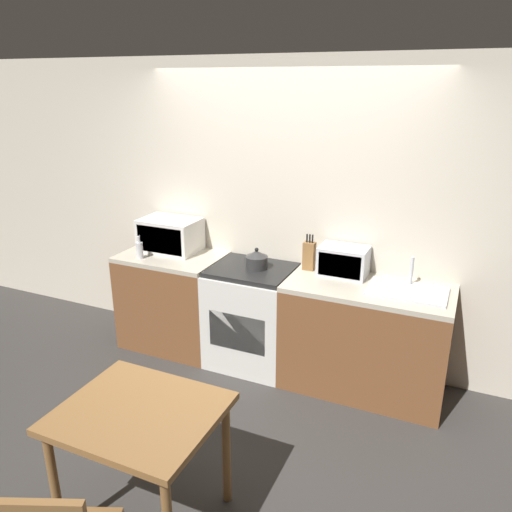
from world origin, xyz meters
The scene contains 12 objects.
ground_plane centered at (0.00, 0.00, 0.00)m, with size 16.00×16.00×0.00m, color #33302D.
wall_back centered at (0.00, 1.09, 1.30)m, with size 10.00×0.06×2.60m.
counter_left_run centered at (-0.99, 0.75, 0.45)m, with size 0.92×0.62×0.90m.
counter_right_run centered at (0.81, 0.75, 0.45)m, with size 1.28×0.62×0.90m.
stove_range centered at (-0.18, 0.75, 0.45)m, with size 0.70×0.62×0.90m.
kettle centered at (-0.14, 0.76, 0.98)m, with size 0.19×0.19×0.18m.
microwave centered at (-1.06, 0.85, 1.05)m, with size 0.53×0.37×0.30m.
bottle centered at (-1.19, 0.56, 0.98)m, with size 0.06×0.06×0.21m.
knife_block centered at (0.27, 0.91, 1.02)m, with size 0.10×0.07×0.31m.
toaster_oven centered at (0.56, 0.91, 1.02)m, with size 0.39×0.26×0.24m.
sink_basin centered at (1.10, 0.76, 0.91)m, with size 0.58×0.38×0.24m.
dining_table centered at (-0.02, -1.05, 0.64)m, with size 0.84×0.72×0.74m.
Camera 1 is at (1.46, -2.84, 2.40)m, focal length 35.00 mm.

